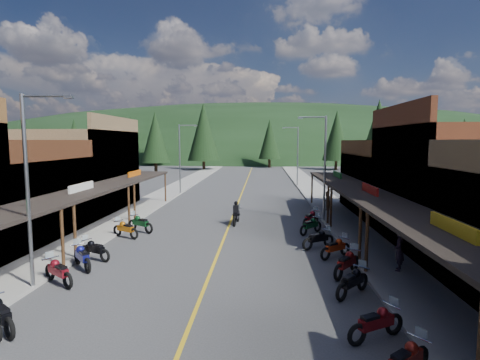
% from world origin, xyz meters
% --- Properties ---
extents(ground, '(220.00, 220.00, 0.00)m').
position_xyz_m(ground, '(0.00, 0.00, 0.00)').
color(ground, '#38383A').
rests_on(ground, ground).
extents(centerline, '(0.15, 90.00, 0.01)m').
position_xyz_m(centerline, '(0.00, 20.00, 0.01)').
color(centerline, gold).
rests_on(centerline, ground).
extents(sidewalk_west, '(3.40, 94.00, 0.15)m').
position_xyz_m(sidewalk_west, '(-8.70, 20.00, 0.07)').
color(sidewalk_west, gray).
rests_on(sidewalk_west, ground).
extents(sidewalk_east, '(3.40, 94.00, 0.15)m').
position_xyz_m(sidewalk_east, '(8.70, 20.00, 0.07)').
color(sidewalk_east, gray).
rests_on(sidewalk_east, ground).
extents(shop_west_2, '(10.90, 9.00, 6.20)m').
position_xyz_m(shop_west_2, '(-13.75, 1.70, 2.53)').
color(shop_west_2, '#3F2111').
rests_on(shop_west_2, ground).
extents(shop_west_3, '(10.90, 10.20, 8.20)m').
position_xyz_m(shop_west_3, '(-13.78, 11.30, 3.52)').
color(shop_west_3, brown).
rests_on(shop_west_3, ground).
extents(shop_east_2, '(10.90, 9.00, 8.20)m').
position_xyz_m(shop_east_2, '(13.78, 1.70, 3.52)').
color(shop_east_2, '#562B19').
rests_on(shop_east_2, ground).
extents(shop_east_3, '(10.90, 10.20, 6.20)m').
position_xyz_m(shop_east_3, '(13.75, 11.30, 2.53)').
color(shop_east_3, '#4C2D16').
rests_on(shop_east_3, ground).
extents(streetlight_0, '(2.16, 0.18, 8.00)m').
position_xyz_m(streetlight_0, '(-6.95, -6.00, 4.46)').
color(streetlight_0, gray).
rests_on(streetlight_0, ground).
extents(streetlight_1, '(2.16, 0.18, 8.00)m').
position_xyz_m(streetlight_1, '(-6.95, 22.00, 4.46)').
color(streetlight_1, gray).
rests_on(streetlight_1, ground).
extents(streetlight_2, '(2.16, 0.18, 8.00)m').
position_xyz_m(streetlight_2, '(6.95, 8.00, 4.46)').
color(streetlight_2, gray).
rests_on(streetlight_2, ground).
extents(streetlight_3, '(2.16, 0.18, 8.00)m').
position_xyz_m(streetlight_3, '(6.95, 30.00, 4.46)').
color(streetlight_3, gray).
rests_on(streetlight_3, ground).
extents(ridge_hill, '(310.00, 140.00, 60.00)m').
position_xyz_m(ridge_hill, '(0.00, 135.00, 0.00)').
color(ridge_hill, black).
rests_on(ridge_hill, ground).
extents(pine_0, '(5.04, 5.04, 11.00)m').
position_xyz_m(pine_0, '(-40.00, 62.00, 6.48)').
color(pine_0, black).
rests_on(pine_0, ground).
extents(pine_1, '(5.88, 5.88, 12.50)m').
position_xyz_m(pine_1, '(-24.00, 70.00, 7.24)').
color(pine_1, black).
rests_on(pine_1, ground).
extents(pine_2, '(6.72, 6.72, 14.00)m').
position_xyz_m(pine_2, '(-10.00, 58.00, 7.99)').
color(pine_2, black).
rests_on(pine_2, ground).
extents(pine_3, '(5.04, 5.04, 11.00)m').
position_xyz_m(pine_3, '(4.00, 66.00, 6.48)').
color(pine_3, black).
rests_on(pine_3, ground).
extents(pine_4, '(5.88, 5.88, 12.50)m').
position_xyz_m(pine_4, '(18.00, 60.00, 7.24)').
color(pine_4, black).
rests_on(pine_4, ground).
extents(pine_5, '(6.72, 6.72, 14.00)m').
position_xyz_m(pine_5, '(34.00, 72.00, 7.99)').
color(pine_5, black).
rests_on(pine_5, ground).
extents(pine_6, '(5.04, 5.04, 11.00)m').
position_xyz_m(pine_6, '(46.00, 64.00, 6.48)').
color(pine_6, black).
rests_on(pine_6, ground).
extents(pine_7, '(5.88, 5.88, 12.50)m').
position_xyz_m(pine_7, '(-32.00, 76.00, 7.24)').
color(pine_7, black).
rests_on(pine_7, ground).
extents(pine_8, '(4.48, 4.48, 10.00)m').
position_xyz_m(pine_8, '(-22.00, 40.00, 5.98)').
color(pine_8, black).
rests_on(pine_8, ground).
extents(pine_9, '(4.93, 4.93, 10.80)m').
position_xyz_m(pine_9, '(24.00, 45.00, 6.38)').
color(pine_9, black).
rests_on(pine_9, ground).
extents(pine_10, '(5.38, 5.38, 11.60)m').
position_xyz_m(pine_10, '(-18.00, 50.00, 6.78)').
color(pine_10, black).
rests_on(pine_10, ground).
extents(pine_11, '(5.82, 5.82, 12.40)m').
position_xyz_m(pine_11, '(20.00, 38.00, 7.19)').
color(pine_11, black).
rests_on(pine_11, ground).
extents(bike_west_4, '(2.24, 1.92, 1.28)m').
position_xyz_m(bike_west_4, '(-6.02, -9.42, 0.64)').
color(bike_west_4, black).
rests_on(bike_west_4, ground).
extents(bike_west_5, '(2.26, 1.91, 1.28)m').
position_xyz_m(bike_west_5, '(-6.30, -5.46, 0.64)').
color(bike_west_5, maroon).
rests_on(bike_west_5, ground).
extents(bike_west_6, '(2.09, 2.20, 1.30)m').
position_xyz_m(bike_west_6, '(-6.24, -3.44, 0.65)').
color(bike_west_6, navy).
rests_on(bike_west_6, ground).
extents(bike_west_7, '(2.22, 1.58, 1.21)m').
position_xyz_m(bike_west_7, '(-6.23, -2.13, 0.61)').
color(bike_west_7, black).
rests_on(bike_west_7, ground).
extents(bike_west_8, '(2.28, 1.72, 1.26)m').
position_xyz_m(bike_west_8, '(-6.27, 2.34, 0.63)').
color(bike_west_8, '#B05F0C').
rests_on(bike_west_8, ground).
extents(bike_west_9, '(2.37, 1.88, 1.32)m').
position_xyz_m(bike_west_9, '(-5.81, 3.88, 0.66)').
color(bike_west_9, '#0E481D').
rests_on(bike_west_9, ground).
extents(bike_east_3, '(2.03, 1.83, 1.18)m').
position_xyz_m(bike_east_3, '(6.10, -11.17, 0.59)').
color(bike_east_3, maroon).
rests_on(bike_east_3, ground).
extents(bike_east_4, '(2.23, 1.67, 1.23)m').
position_xyz_m(bike_east_4, '(5.93, -9.23, 0.61)').
color(bike_east_4, maroon).
rests_on(bike_east_4, ground).
extents(bike_east_5, '(2.05, 2.11, 1.26)m').
position_xyz_m(bike_east_5, '(6.01, -5.87, 0.63)').
color(bike_east_5, black).
rests_on(bike_east_5, ground).
extents(bike_east_6, '(2.03, 2.31, 1.32)m').
position_xyz_m(bike_east_6, '(6.27, -3.65, 0.66)').
color(bike_east_6, maroon).
rests_on(bike_east_6, ground).
extents(bike_east_7, '(2.12, 1.86, 1.22)m').
position_xyz_m(bike_east_7, '(6.26, -1.03, 0.61)').
color(bike_east_7, '#BA2F0D').
rests_on(bike_east_7, ground).
extents(bike_east_8, '(2.23, 1.77, 1.24)m').
position_xyz_m(bike_east_8, '(5.61, 0.67, 0.62)').
color(bike_east_8, black).
rests_on(bike_east_8, ground).
extents(bike_east_9, '(2.05, 2.12, 1.26)m').
position_xyz_m(bike_east_9, '(5.63, 4.06, 0.63)').
color(bike_east_9, '#0B3718').
rests_on(bike_east_9, ground).
extents(bike_east_10, '(1.92, 2.39, 1.34)m').
position_xyz_m(bike_east_10, '(5.89, 6.20, 0.67)').
color(bike_east_10, maroon).
rests_on(bike_east_10, ground).
extents(rider_on_bike, '(0.97, 2.40, 1.79)m').
position_xyz_m(rider_on_bike, '(0.49, 6.63, 0.72)').
color(rider_on_bike, black).
rests_on(rider_on_bike, ground).
extents(pedestrian_east_a, '(0.67, 0.80, 1.88)m').
position_xyz_m(pedestrian_east_a, '(8.75, -3.19, 1.09)').
color(pedestrian_east_a, '#271B29').
rests_on(pedestrian_east_a, sidewalk_east).
extents(pedestrian_east_b, '(0.92, 0.78, 1.64)m').
position_xyz_m(pedestrian_east_b, '(7.99, 12.03, 0.97)').
color(pedestrian_east_b, brown).
rests_on(pedestrian_east_b, sidewalk_east).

